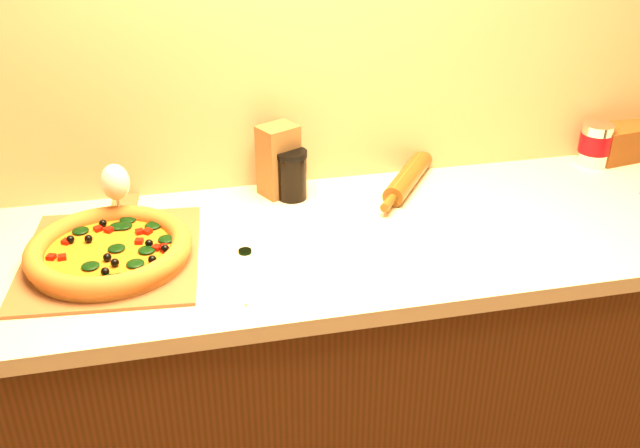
% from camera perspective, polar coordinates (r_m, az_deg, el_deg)
% --- Properties ---
extents(cabinet, '(2.80, 0.65, 0.86)m').
position_cam_1_polar(cabinet, '(2.04, 1.24, -12.40)').
color(cabinet, '#462B0F').
rests_on(cabinet, ground).
extents(countertop, '(2.84, 0.68, 0.04)m').
position_cam_1_polar(countertop, '(1.78, 1.39, -1.34)').
color(countertop, beige).
rests_on(countertop, cabinet).
extents(pizza_peel, '(0.44, 0.62, 0.01)m').
position_cam_1_polar(pizza_peel, '(1.75, -16.28, -2.20)').
color(pizza_peel, brown).
rests_on(pizza_peel, countertop).
extents(pizza, '(0.38, 0.38, 0.05)m').
position_cam_1_polar(pizza, '(1.70, -16.51, -2.01)').
color(pizza, '#B3692C').
rests_on(pizza, pizza_peel).
extents(bottle_cap, '(0.04, 0.04, 0.01)m').
position_cam_1_polar(bottle_cap, '(1.69, -6.02, -2.19)').
color(bottle_cap, black).
rests_on(bottle_cap, countertop).
extents(rolling_pin, '(0.26, 0.35, 0.06)m').
position_cam_1_polar(rolling_pin, '(2.01, 7.08, 3.75)').
color(rolling_pin, '#542F0E').
rests_on(rolling_pin, countertop).
extents(coffee_canister, '(0.09, 0.09, 0.13)m').
position_cam_1_polar(coffee_canister, '(2.27, 21.16, 5.99)').
color(coffee_canister, silver).
rests_on(coffee_canister, countertop).
extents(wine_glass, '(0.07, 0.07, 0.17)m').
position_cam_1_polar(wine_glass, '(1.80, -16.05, 3.11)').
color(wine_glass, silver).
rests_on(wine_glass, countertop).
extents(paper_bag, '(0.12, 0.11, 0.20)m').
position_cam_1_polar(paper_bag, '(1.93, -3.34, 5.11)').
color(paper_bag, brown).
rests_on(paper_bag, countertop).
extents(dark_jar, '(0.08, 0.08, 0.14)m').
position_cam_1_polar(dark_jar, '(1.92, -2.27, 3.97)').
color(dark_jar, black).
rests_on(dark_jar, countertop).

